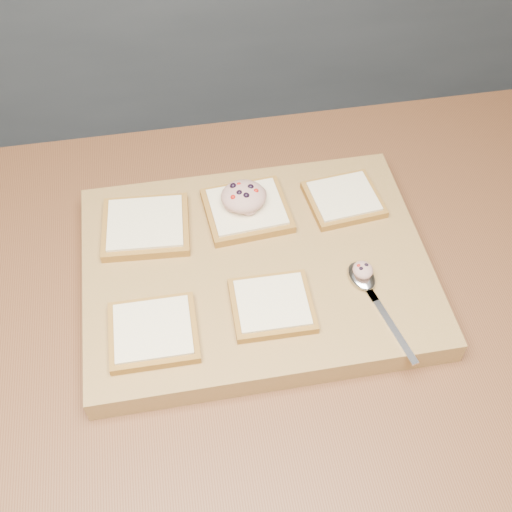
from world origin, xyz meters
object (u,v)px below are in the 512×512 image
at_px(tuna_salad_dollop, 244,196).
at_px(spoon, 366,283).
at_px(cutting_board, 256,269).
at_px(bread_far_center, 247,210).

height_order(tuna_salad_dollop, spoon, tuna_salad_dollop).
relative_size(cutting_board, tuna_salad_dollop, 7.21).
height_order(cutting_board, bread_far_center, bread_far_center).
bearing_deg(cutting_board, bread_far_center, 88.54).
bearing_deg(cutting_board, spoon, -25.87).
height_order(bread_far_center, spoon, bread_far_center).
relative_size(cutting_board, spoon, 2.82).
distance_m(cutting_board, bread_far_center, 0.10).
height_order(cutting_board, tuna_salad_dollop, tuna_salad_dollop).
bearing_deg(spoon, cutting_board, 154.13).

